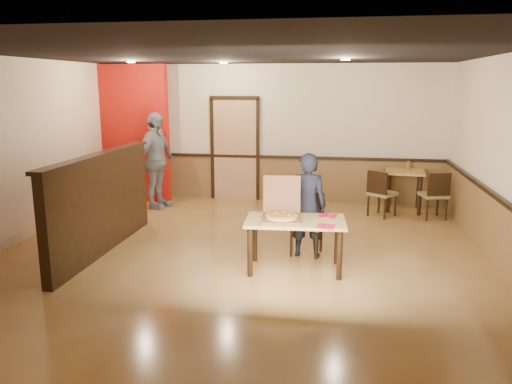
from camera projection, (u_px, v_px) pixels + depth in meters
floor at (241, 254)px, 7.20m from camera, size 7.00×7.00×0.00m
ceiling at (240, 53)px, 6.61m from camera, size 7.00×7.00×0.00m
wall_back at (273, 134)px, 10.28m from camera, size 7.00×0.00×7.00m
wall_left at (11, 152)px, 7.47m from camera, size 0.00×7.00×7.00m
wall_right at (510, 164)px, 6.35m from camera, size 0.00×7.00×7.00m
wainscot_back at (273, 179)px, 10.45m from camera, size 7.00×0.04×0.90m
chair_rail_back at (273, 157)px, 10.33m from camera, size 7.00×0.06×0.06m
wainscot_right at (500, 236)px, 6.55m from camera, size 0.04×7.00×0.90m
chair_rail_right at (502, 201)px, 6.46m from camera, size 0.06×7.00×0.06m
back_door at (235, 150)px, 10.44m from camera, size 0.90×0.06×2.10m
booth_partition at (102, 202)px, 7.18m from camera, size 0.20×3.10×1.44m
red_accent_panel at (131, 134)px, 10.26m from camera, size 1.60×0.20×2.78m
spot_a at (131, 62)px, 8.72m from camera, size 0.14×0.14×0.02m
spot_b at (224, 63)px, 9.15m from camera, size 0.14×0.14×0.02m
spot_c at (346, 59)px, 7.84m from camera, size 0.14×0.14×0.02m
main_table at (295, 227)px, 6.47m from camera, size 1.32×0.81×0.69m
diner_chair at (308, 221)px, 7.16m from camera, size 0.49×0.49×0.87m
side_chair_left at (381, 192)px, 9.12m from camera, size 0.60×0.60×0.86m
side_chair_right at (435, 193)px, 8.96m from camera, size 0.53×0.53×0.87m
side_table at (405, 180)px, 9.60m from camera, size 0.79×0.79×0.77m
diner at (307, 205)px, 6.97m from camera, size 0.55×0.37×1.48m
passerby at (156, 161)px, 9.71m from camera, size 0.69×1.18×1.88m
pizza_box at (281, 214)px, 6.45m from camera, size 0.55×0.63×0.52m
pizza at (281, 216)px, 6.40m from camera, size 0.52×0.52×0.03m
napkin_near at (326, 226)px, 6.13m from camera, size 0.25×0.25×0.01m
napkin_far at (328, 216)px, 6.62m from camera, size 0.26×0.26×0.01m
condiment at (408, 166)px, 9.62m from camera, size 0.07×0.07×0.17m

